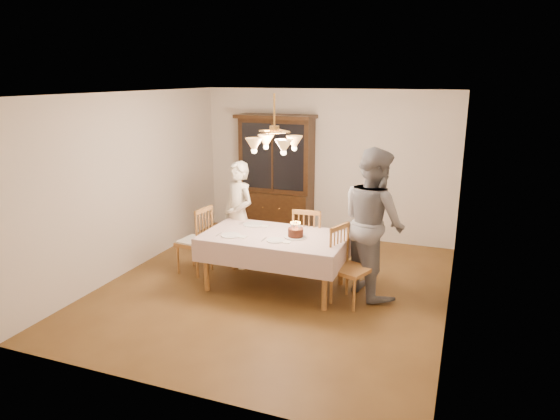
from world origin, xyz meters
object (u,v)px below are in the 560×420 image
at_px(elderly_woman, 239,215).
at_px(dining_table, 275,240).
at_px(china_hutch, 276,178).
at_px(birthday_cake, 296,233).
at_px(chair_far_side, 308,244).

bearing_deg(elderly_woman, dining_table, -7.89).
distance_m(china_hutch, birthday_cake, 2.55).
xyz_separation_m(chair_far_side, elderly_woman, (-1.07, -0.10, 0.36)).
relative_size(dining_table, china_hutch, 0.88).
xyz_separation_m(chair_far_side, birthday_cake, (0.03, -0.67, 0.37)).
height_order(chair_far_side, elderly_woman, elderly_woman).
xyz_separation_m(china_hutch, elderly_woman, (0.05, -1.69, -0.24)).
bearing_deg(china_hutch, birthday_cake, -63.04).
distance_m(china_hutch, chair_far_side, 2.04).
bearing_deg(birthday_cake, chair_far_side, 92.49).
bearing_deg(birthday_cake, dining_table, 178.85).
bearing_deg(elderly_woman, birthday_cake, -0.17).
distance_m(chair_far_side, elderly_woman, 1.13).
distance_m(dining_table, birthday_cake, 0.32).
bearing_deg(chair_far_side, birthday_cake, -87.51).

